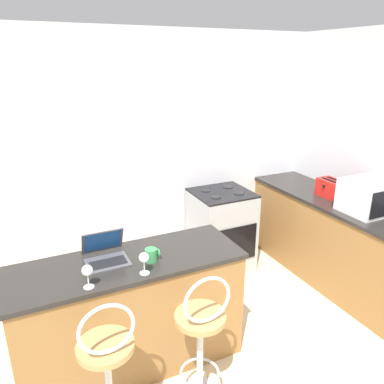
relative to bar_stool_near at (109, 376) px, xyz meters
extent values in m
cube|color=silver|center=(0.92, 1.92, 0.79)|extent=(12.00, 0.06, 2.60)
cube|color=olive|center=(0.31, 0.57, -0.07)|extent=(1.66, 0.57, 0.88)
cube|color=black|center=(0.31, 0.57, 0.39)|extent=(1.69, 0.60, 0.03)
cube|color=olive|center=(2.63, 0.53, -0.07)|extent=(0.59, 2.73, 0.88)
cube|color=black|center=(2.63, 0.53, 0.39)|extent=(0.62, 2.76, 0.03)
cylinder|color=#B7844C|center=(0.00, 0.02, 0.20)|extent=(0.34, 0.34, 0.04)
torus|color=silver|center=(0.00, -0.08, 0.40)|extent=(0.32, 0.02, 0.32)
cylinder|color=silver|center=(0.62, 0.02, -0.15)|extent=(0.04, 0.04, 0.69)
torus|color=silver|center=(0.62, 0.02, -0.26)|extent=(0.28, 0.28, 0.02)
cylinder|color=#B7844C|center=(0.62, 0.02, 0.20)|extent=(0.34, 0.34, 0.04)
torus|color=silver|center=(0.62, -0.08, 0.40)|extent=(0.32, 0.02, 0.32)
cube|color=#47474C|center=(0.17, 0.60, 0.42)|extent=(0.30, 0.23, 0.01)
cube|color=black|center=(0.17, 0.58, 0.42)|extent=(0.26, 0.12, 0.00)
cube|color=#47474C|center=(0.17, 0.73, 0.52)|extent=(0.30, 0.10, 0.20)
cube|color=#19478C|center=(0.17, 0.72, 0.53)|extent=(0.26, 0.08, 0.17)
cube|color=silver|center=(2.63, 0.49, 0.57)|extent=(0.44, 0.39, 0.31)
cube|color=black|center=(2.59, 0.29, 0.57)|extent=(0.31, 0.01, 0.25)
cube|color=red|center=(2.63, 0.96, 0.50)|extent=(0.18, 0.27, 0.19)
cube|color=black|center=(2.60, 0.96, 0.60)|extent=(0.04, 0.19, 0.00)
cube|color=black|center=(2.67, 0.96, 0.60)|extent=(0.04, 0.19, 0.00)
cube|color=black|center=(2.53, 0.96, 0.54)|extent=(0.02, 0.02, 0.02)
cube|color=#9EA3A8|center=(1.67, 1.57, -0.06)|extent=(0.63, 0.59, 0.90)
cube|color=black|center=(1.67, 1.27, -0.10)|extent=(0.53, 0.01, 0.40)
cube|color=black|center=(1.67, 1.57, 0.40)|extent=(0.63, 0.59, 0.02)
cylinder|color=black|center=(1.53, 1.46, 0.41)|extent=(0.11, 0.11, 0.01)
cylinder|color=black|center=(1.81, 1.46, 0.41)|extent=(0.11, 0.11, 0.01)
cylinder|color=black|center=(1.53, 1.69, 0.41)|extent=(0.11, 0.11, 0.01)
cylinder|color=black|center=(1.81, 1.69, 0.41)|extent=(0.11, 0.11, 0.01)
cylinder|color=#338447|center=(0.46, 0.50, 0.46)|extent=(0.09, 0.09, 0.10)
torus|color=#338447|center=(0.52, 0.50, 0.46)|extent=(0.01, 0.06, 0.06)
cylinder|color=silver|center=(0.36, 0.35, 0.41)|extent=(0.07, 0.07, 0.00)
cylinder|color=silver|center=(0.36, 0.35, 0.46)|extent=(0.01, 0.01, 0.09)
sphere|color=silver|center=(0.36, 0.35, 0.53)|extent=(0.07, 0.07, 0.07)
cylinder|color=silver|center=(-0.01, 0.35, 0.41)|extent=(0.07, 0.07, 0.00)
cylinder|color=silver|center=(-0.01, 0.35, 0.46)|extent=(0.01, 0.01, 0.09)
sphere|color=silver|center=(-0.01, 0.35, 0.53)|extent=(0.07, 0.07, 0.07)
camera|label=1|loc=(-0.30, -1.78, 1.78)|focal=35.00mm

